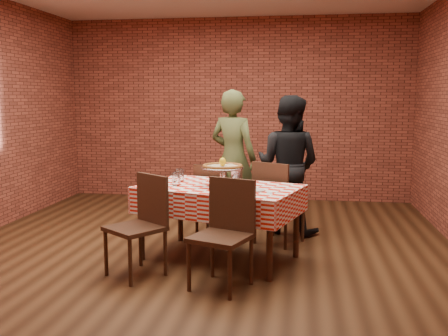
{
  "coord_description": "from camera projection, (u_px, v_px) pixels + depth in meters",
  "views": [
    {
      "loc": [
        1.03,
        -5.16,
        1.65
      ],
      "look_at": [
        0.26,
        -0.08,
        0.93
      ],
      "focal_mm": 40.71,
      "sensor_mm": 36.0,
      "label": 1
    }
  ],
  "objects": [
    {
      "name": "side_plate",
      "position": [
        257.0,
        190.0,
        4.86
      ],
      "size": [
        0.19,
        0.19,
        0.01
      ],
      "primitive_type": "cylinder",
      "rotation": [
        0.0,
        0.0,
        -0.3
      ],
      "color": "white",
      "rests_on": "tablecloth"
    },
    {
      "name": "lemon",
      "position": [
        223.0,
        162.0,
        5.08
      ],
      "size": [
        0.1,
        0.1,
        0.09
      ],
      "primitive_type": "ellipsoid",
      "rotation": [
        0.0,
        0.0,
        -0.6
      ],
      "color": "yellow",
      "rests_on": "pizza"
    },
    {
      "name": "water_glass_right",
      "position": [
        180.0,
        175.0,
        5.42
      ],
      "size": [
        0.11,
        0.11,
        0.13
      ],
      "primitive_type": "cylinder",
      "rotation": [
        0.0,
        0.0,
        -0.3
      ],
      "color": "white",
      "rests_on": "tablecloth"
    },
    {
      "name": "sweetener_packet_a",
      "position": [
        269.0,
        193.0,
        4.73
      ],
      "size": [
        0.06,
        0.05,
        0.0
      ],
      "primitive_type": "cube",
      "rotation": [
        0.0,
        0.0,
        -0.33
      ],
      "color": "white",
      "rests_on": "tablecloth"
    },
    {
      "name": "sweetener_packet_b",
      "position": [
        270.0,
        192.0,
        4.79
      ],
      "size": [
        0.06,
        0.06,
        0.0
      ],
      "primitive_type": "cube",
      "rotation": [
        0.0,
        0.0,
        -0.61
      ],
      "color": "white",
      "rests_on": "tablecloth"
    },
    {
      "name": "table",
      "position": [
        219.0,
        223.0,
        5.19
      ],
      "size": [
        1.76,
        1.35,
        0.75
      ],
      "primitive_type": "cube",
      "rotation": [
        0.0,
        0.0,
        -0.3
      ],
      "color": "#372014",
      "rests_on": "ground"
    },
    {
      "name": "chair_far_left",
      "position": [
        216.0,
        200.0,
        6.01
      ],
      "size": [
        0.47,
        0.47,
        0.88
      ],
      "primitive_type": null,
      "rotation": [
        0.0,
        0.0,
        2.95
      ],
      "color": "#372014",
      "rests_on": "ground"
    },
    {
      "name": "back_wall",
      "position": [
        237.0,
        109.0,
        8.17
      ],
      "size": [
        5.5,
        0.0,
        5.5
      ],
      "primitive_type": "plane",
      "rotation": [
        1.57,
        0.0,
        0.0
      ],
      "color": "brown",
      "rests_on": "ground"
    },
    {
      "name": "water_glass_left",
      "position": [
        176.0,
        179.0,
        5.17
      ],
      "size": [
        0.11,
        0.11,
        0.13
      ],
      "primitive_type": "cylinder",
      "rotation": [
        0.0,
        0.0,
        -0.3
      ],
      "color": "white",
      "rests_on": "tablecloth"
    },
    {
      "name": "tablecloth",
      "position": [
        219.0,
        199.0,
        5.15
      ],
      "size": [
        1.8,
        1.4,
        0.27
      ],
      "primitive_type": null,
      "rotation": [
        0.0,
        0.0,
        -0.3
      ],
      "color": "red",
      "rests_on": "table"
    },
    {
      "name": "pizza",
      "position": [
        223.0,
        167.0,
        5.08
      ],
      "size": [
        0.56,
        0.56,
        0.03
      ],
      "primitive_type": "cylinder",
      "rotation": [
        0.0,
        0.0,
        -0.6
      ],
      "color": "#C7BB92",
      "rests_on": "pizza_stand"
    },
    {
      "name": "pizza_stand",
      "position": [
        223.0,
        177.0,
        5.1
      ],
      "size": [
        0.6,
        0.6,
        0.19
      ],
      "primitive_type": null,
      "rotation": [
        0.0,
        0.0,
        -0.6
      ],
      "color": "silver",
      "rests_on": "tablecloth"
    },
    {
      "name": "diner_olive",
      "position": [
        233.0,
        158.0,
        6.52
      ],
      "size": [
        0.74,
        0.62,
        1.74
      ],
      "primitive_type": "imported",
      "rotation": [
        0.0,
        0.0,
        2.77
      ],
      "color": "#464C28",
      "rests_on": "ground"
    },
    {
      "name": "chair_near_left",
      "position": [
        135.0,
        227.0,
        4.67
      ],
      "size": [
        0.63,
        0.63,
        0.93
      ],
      "primitive_type": null,
      "rotation": [
        0.0,
        0.0,
        -0.63
      ],
      "color": "#372014",
      "rests_on": "ground"
    },
    {
      "name": "condiment_caddy",
      "position": [
        237.0,
        175.0,
        5.4
      ],
      "size": [
        0.11,
        0.1,
        0.14
      ],
      "primitive_type": "cube",
      "rotation": [
        0.0,
        0.0,
        -0.18
      ],
      "color": "silver",
      "rests_on": "tablecloth"
    },
    {
      "name": "chair_far_right",
      "position": [
        279.0,
        202.0,
        5.75
      ],
      "size": [
        0.62,
        0.62,
        0.94
      ],
      "primitive_type": null,
      "rotation": [
        0.0,
        0.0,
        2.65
      ],
      "color": "#372014",
      "rests_on": "ground"
    },
    {
      "name": "chair_near_right",
      "position": [
        221.0,
        235.0,
        4.37
      ],
      "size": [
        0.59,
        0.59,
        0.94
      ],
      "primitive_type": null,
      "rotation": [
        0.0,
        0.0,
        -0.36
      ],
      "color": "#372014",
      "rests_on": "ground"
    },
    {
      "name": "ground",
      "position": [
        201.0,
        252.0,
        5.43
      ],
      "size": [
        6.0,
        6.0,
        0.0
      ],
      "primitive_type": "plane",
      "color": "black",
      "rests_on": "ground"
    },
    {
      "name": "diner_black",
      "position": [
        288.0,
        165.0,
        6.15
      ],
      "size": [
        0.98,
        0.87,
        1.67
      ],
      "primitive_type": "imported",
      "rotation": [
        0.0,
        0.0,
        2.8
      ],
      "color": "black",
      "rests_on": "ground"
    }
  ]
}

